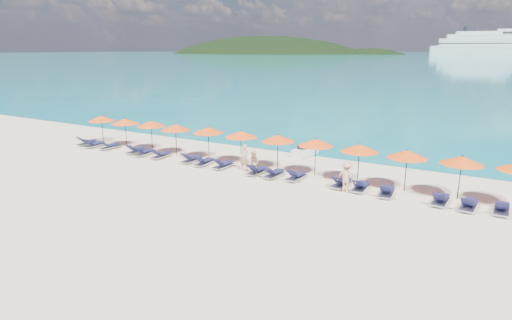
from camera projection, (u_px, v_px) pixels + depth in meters
The scene contains 38 objects.
ground at pixel (227, 195), 21.91m from camera, with size 1400.00×1400.00×0.00m, color beige.
sea at pixel (501, 54), 574.04m from camera, with size 1600.00×1300.00×0.01m, color #1FA9B2.
headland_main at pixel (263, 80), 629.10m from camera, with size 374.00×242.00×126.50m.
headland_small at pixel (368, 81), 572.15m from camera, with size 162.00×126.00×85.50m.
cruise_ship at pixel (494, 46), 501.80m from camera, with size 140.41×51.90×38.68m.
jetski at pixel (305, 151), 29.94m from camera, with size 1.16×2.46×0.84m.
beachgoer_a at pixel (245, 158), 26.14m from camera, with size 0.60×0.39×1.64m, color tan.
beachgoer_b at pixel (254, 163), 25.18m from camera, with size 0.72×0.41×1.47m, color tan.
beachgoer_c at pixel (346, 177), 22.26m from camera, with size 1.07×0.49×1.65m, color tan.
umbrella_0 at pixel (101, 118), 33.35m from camera, with size 2.10×2.10×2.28m.
umbrella_1 at pixel (125, 121), 32.04m from camera, with size 2.10×2.10×2.28m.
umbrella_2 at pixel (151, 124), 31.00m from camera, with size 2.10×2.10×2.28m.
umbrella_3 at pixel (175, 127), 29.57m from camera, with size 2.10×2.10×2.28m.
umbrella_4 at pixel (208, 130), 28.55m from camera, with size 2.10×2.10×2.28m.
umbrella_5 at pixel (241, 134), 27.22m from camera, with size 2.10×2.10×2.28m.
umbrella_6 at pixel (278, 138), 25.96m from camera, with size 2.10×2.10×2.28m.
umbrella_7 at pixel (316, 142), 24.80m from camera, with size 2.10×2.10×2.28m.
umbrella_8 at pixel (359, 148), 23.40m from camera, with size 2.10×2.10×2.28m.
umbrella_9 at pixel (407, 154), 22.04m from camera, with size 2.10×2.10×2.28m.
umbrella_10 at pixel (462, 160), 20.84m from camera, with size 2.10×2.10×2.28m.
lounger_0 at pixel (87, 142), 33.30m from camera, with size 0.73×1.74×0.66m.
lounger_1 at pixel (94, 144), 32.56m from camera, with size 0.70×1.73×0.66m.
lounger_2 at pixel (110, 146), 31.98m from camera, with size 0.77×1.75×0.66m.
lounger_3 at pixel (136, 150), 30.68m from camera, with size 0.68×1.72×0.66m.
lounger_4 at pixel (144, 152), 30.06m from camera, with size 0.75×1.74×0.66m.
lounger_5 at pixel (161, 155), 29.34m from camera, with size 0.66×1.71×0.66m.
lounger_6 at pixel (191, 159), 28.26m from camera, with size 0.66×1.71×0.66m.
lounger_7 at pixel (204, 162), 27.53m from camera, with size 0.76×1.75×0.66m.
lounger_8 at pixel (223, 164), 26.86m from camera, with size 0.70×1.73×0.66m.
lounger_9 at pixel (257, 171), 25.53m from camera, with size 0.74×1.74×0.66m.
lounger_10 at pixel (274, 173), 24.94m from camera, with size 0.73×1.74×0.66m.
lounger_11 at pixel (296, 176), 24.47m from camera, with size 0.74×1.74×0.66m.
lounger_12 at pixel (341, 183), 23.22m from camera, with size 0.75×1.74×0.66m.
lounger_13 at pixel (361, 186), 22.63m from camera, with size 0.68×1.72×0.66m.
lounger_14 at pixel (387, 191), 21.81m from camera, with size 0.76×1.75×0.66m.
lounger_15 at pixel (441, 199), 20.64m from camera, with size 0.72×1.73×0.66m.
lounger_16 at pixel (469, 204), 19.97m from camera, with size 0.77×1.75×0.66m.
lounger_17 at pixel (502, 208), 19.51m from camera, with size 0.64×1.71×0.66m.
Camera 1 is at (11.73, -17.18, 7.29)m, focal length 30.00 mm.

